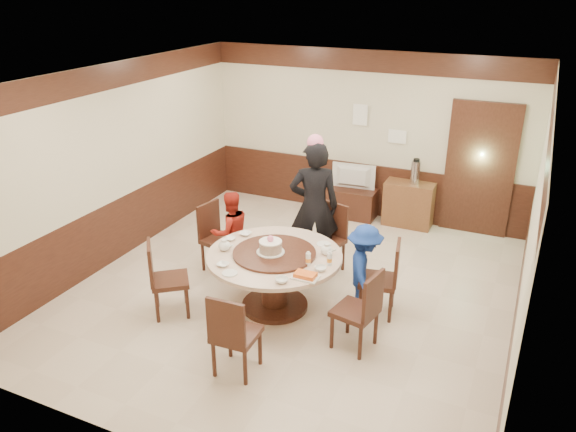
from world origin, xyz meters
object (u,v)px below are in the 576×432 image
at_px(person_blue, 364,270).
at_px(tv_stand, 351,203).
at_px(shrimp_platter, 305,276).
at_px(side_cabinet, 409,204).
at_px(banquet_table, 275,270).
at_px(person_standing, 314,207).
at_px(person_red, 231,232).
at_px(thermos, 415,172).
at_px(birthday_cake, 270,247).
at_px(television, 353,177).

bearing_deg(person_blue, tv_stand, -0.96).
height_order(shrimp_platter, side_cabinet, shrimp_platter).
relative_size(banquet_table, tv_stand, 1.95).
relative_size(person_standing, person_red, 1.59).
distance_m(person_blue, side_cabinet, 2.89).
distance_m(person_red, person_blue, 2.04).
height_order(person_red, tv_stand, person_red).
height_order(person_blue, shrimp_platter, person_blue).
xyz_separation_m(person_red, thermos, (1.96, 2.60, 0.35)).
bearing_deg(side_cabinet, birthday_cake, -106.20).
height_order(banquet_table, tv_stand, banquet_table).
distance_m(banquet_table, tv_stand, 3.22).
height_order(birthday_cake, television, birthday_cake).
height_order(banquet_table, shrimp_platter, shrimp_platter).
distance_m(person_standing, birthday_cake, 1.21).
bearing_deg(side_cabinet, person_blue, -87.66).
relative_size(person_blue, tv_stand, 1.37).
bearing_deg(birthday_cake, shrimp_platter, -30.42).
distance_m(birthday_cake, thermos, 3.42).
bearing_deg(person_blue, shrimp_platter, 126.49).
bearing_deg(shrimp_platter, tv_stand, 100.17).
height_order(person_standing, shrimp_platter, person_standing).
bearing_deg(person_standing, television, -110.79).
relative_size(banquet_table, person_standing, 0.89).
xyz_separation_m(banquet_table, television, (-0.07, 3.21, 0.18)).
xyz_separation_m(person_red, television, (0.91, 2.57, 0.12)).
relative_size(person_blue, birthday_cake, 3.40).
relative_size(banquet_table, person_red, 1.40).
relative_size(person_standing, tv_stand, 2.21).
xyz_separation_m(tv_stand, thermos, (1.05, 0.03, 0.69)).
relative_size(person_standing, side_cabinet, 2.35).
relative_size(person_red, shrimp_platter, 3.94).
height_order(birthday_cake, tv_stand, birthday_cake).
distance_m(tv_stand, side_cabinet, 0.99).
bearing_deg(person_red, person_standing, 155.67).
bearing_deg(person_standing, side_cabinet, -136.89).
xyz_separation_m(person_blue, thermos, (-0.05, 2.88, 0.36)).
bearing_deg(birthday_cake, side_cabinet, 73.80).
relative_size(person_red, side_cabinet, 1.48).
height_order(banquet_table, person_red, person_red).
distance_m(banquet_table, thermos, 3.41).
distance_m(person_standing, television, 2.05).
height_order(shrimp_platter, thermos, thermos).
bearing_deg(person_red, birthday_cake, 92.78).
bearing_deg(tv_stand, banquet_table, -88.71).
relative_size(shrimp_platter, thermos, 0.79).
bearing_deg(person_blue, banquet_table, 87.30).
bearing_deg(thermos, person_red, -127.05).
relative_size(television, side_cabinet, 0.93).
height_order(person_red, shrimp_platter, person_red).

